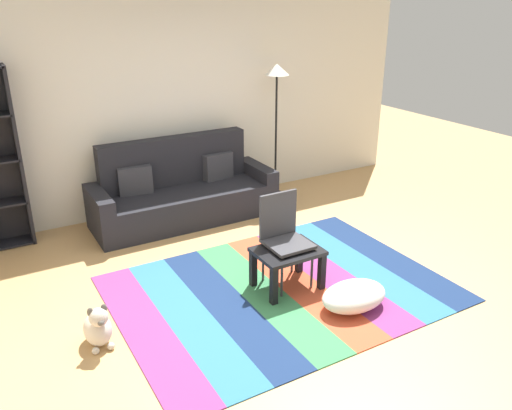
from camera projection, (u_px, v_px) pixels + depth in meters
name	position (u px, v px, depth m)	size (l,w,h in m)	color
ground_plane	(287.00, 284.00, 5.08)	(14.00, 14.00, 0.00)	tan
back_wall	(180.00, 103.00, 6.62)	(6.80, 0.10, 2.70)	silver
rug	(281.00, 289.00, 4.99)	(3.07, 2.25, 0.01)	#843370
couch	(182.00, 193.00, 6.46)	(2.26, 0.80, 1.00)	black
coffee_table	(288.00, 258.00, 4.91)	(0.62, 0.46, 0.40)	black
pouf	(354.00, 296.00, 4.65)	(0.64, 0.42, 0.23)	white
dog	(98.00, 327.00, 4.15)	(0.22, 0.35, 0.40)	beige
standing_lamp	(277.00, 87.00, 6.78)	(0.32, 0.32, 1.80)	black
tv_remote	(295.00, 245.00, 4.94)	(0.04, 0.15, 0.02)	black
folding_chair	(283.00, 231.00, 4.95)	(0.40, 0.40, 0.90)	#38383D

